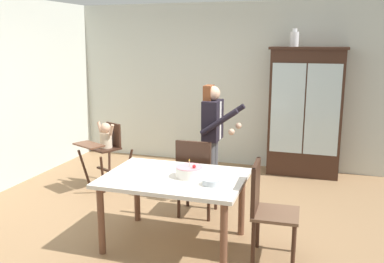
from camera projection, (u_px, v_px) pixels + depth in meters
The scene contains 11 objects.
ground_plane at pixel (168, 222), 4.99m from camera, with size 6.24×6.24×0.00m, color #93704C.
wall_back at pixel (224, 85), 7.15m from camera, with size 5.32×0.06×2.70m, color silver.
china_cabinet at pixel (305, 112), 6.56m from camera, with size 1.14×0.48×1.99m.
ceramic_vase at pixel (294, 39), 6.39m from camera, with size 0.13×0.13×0.27m.
high_chair_with_toddler at pixel (105, 143), 6.05m from camera, with size 0.76×0.83×0.95m.
adult_person at pixel (213, 129), 5.50m from camera, with size 0.49×0.48×1.53m.
dining_table at pixel (174, 185), 4.33m from camera, with size 1.43×1.03×0.74m.
birthday_cake at pixel (189, 172), 4.29m from camera, with size 0.28×0.28×0.19m.
serving_bowl at pixel (212, 182), 4.06m from camera, with size 0.18×0.18×0.06m, color #B2BCC6.
dining_chair_far_side at pixel (195, 173), 5.03m from camera, with size 0.45×0.45×0.96m.
dining_chair_right_end at pixel (265, 204), 4.07m from camera, with size 0.46×0.46×0.96m.
Camera 1 is at (1.72, -4.33, 2.10)m, focal length 39.67 mm.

